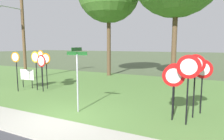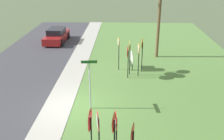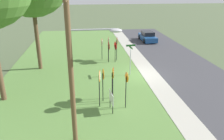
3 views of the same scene
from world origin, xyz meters
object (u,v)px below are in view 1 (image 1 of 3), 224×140
at_px(street_name_post, 77,74).
at_px(notice_board, 27,76).
at_px(stop_sign_near_left, 36,62).
at_px(stop_sign_far_right, 46,63).
at_px(stop_sign_far_center, 16,63).
at_px(yield_sign_far_left, 188,73).
at_px(utility_pole, 21,27).
at_px(stop_sign_near_right, 41,60).
at_px(yield_sign_near_right, 195,71).
at_px(yield_sign_near_left, 173,80).
at_px(stop_sign_far_left, 42,65).
at_px(yield_sign_far_right, 174,77).
at_px(yield_sign_center, 202,74).

height_order(street_name_post, notice_board, street_name_post).
relative_size(stop_sign_near_left, stop_sign_far_right, 1.05).
bearing_deg(stop_sign_far_center, notice_board, 97.50).
relative_size(yield_sign_far_left, notice_board, 2.02).
bearing_deg(notice_board, stop_sign_far_right, 10.21).
bearing_deg(utility_pole, notice_board, -36.21).
height_order(stop_sign_near_right, stop_sign_far_center, stop_sign_near_right).
relative_size(yield_sign_near_right, utility_pole, 0.32).
xyz_separation_m(yield_sign_near_left, yield_sign_near_right, (0.70, 0.62, 0.30)).
bearing_deg(stop_sign_far_left, yield_sign_far_left, -4.14).
relative_size(yield_sign_near_left, notice_board, 1.71).
distance_m(yield_sign_near_left, yield_sign_far_left, 0.65).
bearing_deg(utility_pole, stop_sign_far_left, -27.90).
xyz_separation_m(stop_sign_near_right, yield_sign_near_left, (9.01, -2.31, -0.25)).
height_order(stop_sign_near_left, yield_sign_far_right, stop_sign_near_left).
bearing_deg(notice_board, yield_sign_near_right, -11.10).
relative_size(stop_sign_far_right, yield_sign_near_left, 1.10).
relative_size(stop_sign_near_left, yield_sign_center, 1.08).
height_order(yield_sign_far_right, notice_board, yield_sign_far_right).
height_order(stop_sign_far_left, yield_sign_center, yield_sign_center).
bearing_deg(stop_sign_near_left, utility_pole, 152.11).
distance_m(yield_sign_near_right, notice_board, 10.43).
bearing_deg(utility_pole, stop_sign_far_right, -21.72).
height_order(stop_sign_near_right, yield_sign_far_right, stop_sign_near_right).
distance_m(stop_sign_far_center, street_name_post, 5.75).
height_order(yield_sign_near_right, utility_pole, utility_pole).
height_order(yield_sign_far_right, utility_pole, utility_pole).
bearing_deg(stop_sign_far_left, stop_sign_far_center, -150.20).
xyz_separation_m(yield_sign_far_left, notice_board, (-10.15, 1.87, -1.06)).
xyz_separation_m(stop_sign_far_center, utility_pole, (-3.00, 2.99, 2.54)).
bearing_deg(yield_sign_far_right, stop_sign_far_right, 164.65).
relative_size(yield_sign_near_right, notice_board, 2.01).
distance_m(stop_sign_far_right, yield_sign_far_left, 9.09).
xyz_separation_m(yield_sign_near_right, yield_sign_far_left, (-0.18, -0.85, 0.02)).
relative_size(stop_sign_near_right, yield_sign_near_left, 1.18).
height_order(stop_sign_far_left, stop_sign_far_right, stop_sign_far_right).
distance_m(stop_sign_near_right, notice_board, 1.34).
bearing_deg(stop_sign_far_center, stop_sign_near_right, 70.60).
relative_size(stop_sign_near_right, utility_pole, 0.32).
distance_m(yield_sign_near_left, yield_sign_center, 1.60).
bearing_deg(yield_sign_far_left, yield_sign_near_left, 159.60).
relative_size(stop_sign_far_right, yield_sign_center, 1.03).
height_order(stop_sign_far_right, street_name_post, street_name_post).
height_order(yield_sign_center, notice_board, yield_sign_center).
height_order(stop_sign_far_right, utility_pole, utility_pole).
distance_m(stop_sign_far_left, utility_pole, 5.68).
distance_m(yield_sign_near_left, utility_pole, 13.18).
height_order(yield_sign_near_left, notice_board, yield_sign_near_left).
xyz_separation_m(stop_sign_far_right, yield_sign_far_right, (8.22, -1.34, -0.13)).
height_order(yield_sign_center, utility_pole, utility_pole).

